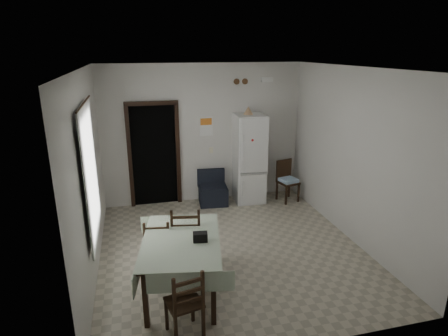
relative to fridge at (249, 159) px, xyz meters
The scene contains 25 objects.
ground 2.33m from the fridge, 115.26° to the right, with size 4.50×4.50×0.00m, color #A69D87.
ceiling 2.90m from the fridge, 115.26° to the right, with size 4.20×4.50×0.02m, color white, non-canonical shape.
wall_back 1.09m from the fridge, 160.64° to the left, with size 4.20×0.02×2.90m, color silver, non-canonical shape.
wall_front 4.31m from the fridge, 102.29° to the right, with size 4.20×0.02×2.90m, color silver, non-canonical shape.
wall_left 3.61m from the fridge, 147.34° to the right, with size 0.02×4.50×2.90m, color silver, non-canonical shape.
wall_right 2.32m from the fridge, 58.36° to the right, with size 0.02×4.50×2.90m, color silver, non-canonical shape.
doorway 2.03m from the fridge, 165.06° to the left, with size 1.06×0.52×2.22m.
window_recess 3.78m from the fridge, 145.17° to the right, with size 0.10×1.20×1.60m, color silver.
curtain 3.69m from the fridge, 144.18° to the right, with size 0.02×1.45×1.85m, color silver.
curtain_rod 3.95m from the fridge, 144.08° to the right, with size 0.02×0.02×1.60m, color black.
calendar 1.14m from the fridge, 160.31° to the left, with size 0.28×0.02×0.40m, color white.
calendar_image 1.20m from the fridge, 160.67° to the left, with size 0.24×0.01×0.14m, color orange.
light_switch 0.84m from the fridge, 157.96° to the left, with size 0.08×0.02×0.12m, color beige.
vent_left 1.62m from the fridge, 124.65° to the left, with size 0.12×0.12×0.03m, color brown.
vent_right 1.61m from the fridge, 95.76° to the left, with size 0.12×0.12×0.03m, color brown.
emergency_light 1.69m from the fridge, 32.52° to the left, with size 0.25×0.07×0.09m, color white.
fridge is the anchor object (origin of this frame).
tan_cone 1.02m from the fridge, 151.47° to the left, with size 0.20×0.20×0.16m, color tan.
navy_seat 0.99m from the fridge, behind, with size 0.59×0.57×0.71m, color black, non-canonical shape.
corner_chair 0.98m from the fridge, 16.30° to the right, with size 0.38×0.38×0.89m, color black, non-canonical shape.
dining_table 3.46m from the fridge, 122.77° to the right, with size 1.00×1.52×0.79m, color #A5B69C, non-canonical shape.
black_bag 3.39m from the fridge, 118.46° to the right, with size 0.18×0.11×0.12m, color black.
dining_chair_far_left 3.19m from the fridge, 132.31° to the right, with size 0.38×0.38×0.88m, color black, non-canonical shape.
dining_chair_far_right 2.90m from the fridge, 126.33° to the right, with size 0.44×0.44×1.03m, color black, non-canonical shape.
dining_chair_near_head 4.19m from the fridge, 117.80° to the right, with size 0.38×0.38×0.89m, color black, non-canonical shape.
Camera 1 is at (-1.45, -5.31, 3.16)m, focal length 30.00 mm.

